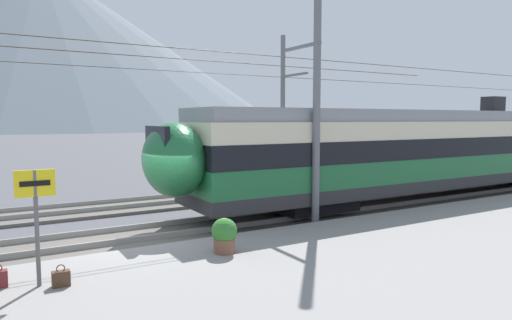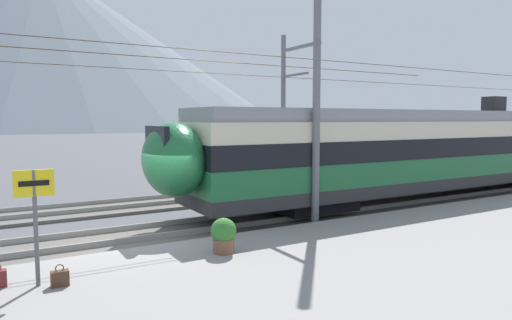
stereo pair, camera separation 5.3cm
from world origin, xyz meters
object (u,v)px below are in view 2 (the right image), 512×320
at_px(handbag_near_sign, 60,278).
at_px(platform_sign, 35,201).
at_px(catenary_mast_far_side, 285,108).
at_px(potted_plant_platform_edge, 223,234).
at_px(train_near_platform, 434,149).
at_px(catenary_mast_mid, 315,91).

bearing_deg(handbag_near_sign, platform_sign, 147.60).
xyz_separation_m(catenary_mast_far_side, potted_plant_platform_edge, (-8.56, -10.22, -3.27)).
xyz_separation_m(train_near_platform, platform_sign, (-15.79, -3.65, -0.26)).
bearing_deg(potted_plant_platform_edge, handbag_near_sign, -173.96).
bearing_deg(train_near_platform, potted_plant_platform_edge, -163.52).
distance_m(train_near_platform, potted_plant_platform_edge, 12.38).
bearing_deg(train_near_platform, platform_sign, -167.00).
distance_m(train_near_platform, handbag_near_sign, 16.00).
bearing_deg(potted_plant_platform_edge, catenary_mast_mid, 25.58).
height_order(handbag_near_sign, potted_plant_platform_edge, potted_plant_platform_edge).
xyz_separation_m(platform_sign, handbag_near_sign, (0.36, -0.23, -1.48)).
distance_m(catenary_mast_mid, catenary_mast_far_side, 9.32).
distance_m(catenary_mast_mid, potted_plant_platform_edge, 5.86).
relative_size(train_near_platform, platform_sign, 11.27).
height_order(catenary_mast_mid, platform_sign, catenary_mast_mid).
xyz_separation_m(platform_sign, potted_plant_platform_edge, (4.00, 0.16, -1.18)).
bearing_deg(catenary_mast_far_side, handbag_near_sign, -138.99).
height_order(train_near_platform, platform_sign, train_near_platform).
bearing_deg(catenary_mast_mid, potted_plant_platform_edge, -154.42).
xyz_separation_m(catenary_mast_far_side, platform_sign, (-12.56, -10.38, -2.09)).
height_order(catenary_mast_mid, potted_plant_platform_edge, catenary_mast_mid).
height_order(catenary_mast_far_side, platform_sign, catenary_mast_far_side).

